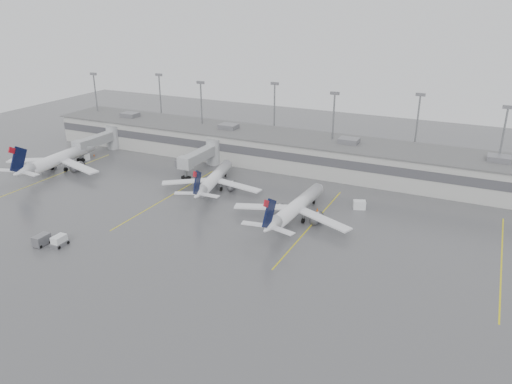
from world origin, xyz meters
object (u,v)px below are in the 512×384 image
at_px(jet_mid_left, 214,179).
at_px(jet_mid_right, 295,207).
at_px(jet_far_left, 59,158).
at_px(baggage_tug, 59,242).

xyz_separation_m(jet_mid_left, jet_mid_right, (23.99, -8.06, 0.15)).
height_order(jet_far_left, jet_mid_right, jet_far_left).
distance_m(jet_far_left, jet_mid_right, 68.39).
height_order(jet_far_left, baggage_tug, jet_far_left).
height_order(jet_mid_right, baggage_tug, jet_mid_right).
height_order(jet_mid_left, baggage_tug, jet_mid_left).
bearing_deg(baggage_tug, jet_far_left, 133.68).
bearing_deg(jet_mid_right, jet_far_left, -179.31).
distance_m(jet_mid_right, baggage_tug, 45.99).
relative_size(jet_mid_left, baggage_tug, 8.52).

